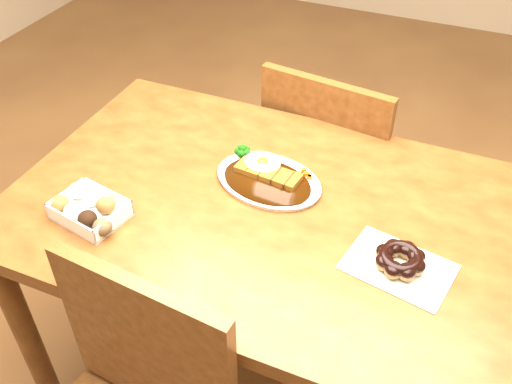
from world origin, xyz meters
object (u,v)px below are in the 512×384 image
at_px(pon_de_ring, 400,260).
at_px(donut_box, 88,209).
at_px(katsu_curry_plate, 268,177).
at_px(table, 263,233).
at_px(chair_far, 334,170).

bearing_deg(pon_de_ring, donut_box, -170.03).
relative_size(katsu_curry_plate, donut_box, 1.63).
relative_size(donut_box, pon_de_ring, 0.76).
bearing_deg(donut_box, pon_de_ring, 9.97).
height_order(table, chair_far, chair_far).
distance_m(table, donut_box, 0.42).
height_order(chair_far, pon_de_ring, chair_far).
distance_m(katsu_curry_plate, donut_box, 0.43).
bearing_deg(katsu_curry_plate, donut_box, -139.78).
bearing_deg(table, chair_far, 86.23).
relative_size(table, pon_de_ring, 4.93).
distance_m(chair_far, pon_de_ring, 0.74).
distance_m(table, katsu_curry_plate, 0.14).
bearing_deg(katsu_curry_plate, chair_far, 82.78).
bearing_deg(table, donut_box, -150.79).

